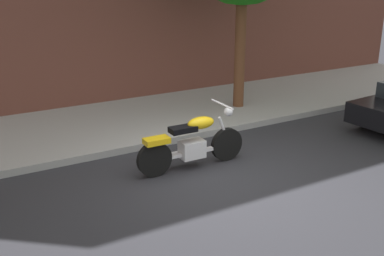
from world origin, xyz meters
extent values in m
plane|color=#28282D|center=(0.00, 0.00, 0.00)|extent=(60.00, 60.00, 0.00)
cube|color=#999999|center=(0.00, 3.40, 0.07)|extent=(20.23, 3.26, 0.14)
cylinder|color=black|center=(0.53, 0.55, 0.31)|extent=(0.63, 0.12, 0.63)
cylinder|color=black|center=(-0.95, 0.57, 0.31)|extent=(0.63, 0.12, 0.63)
cube|color=silver|center=(-0.21, 0.56, 0.36)|extent=(0.44, 0.29, 0.32)
cube|color=silver|center=(-0.21, 0.56, 0.29)|extent=(1.33, 0.10, 0.06)
ellipsoid|color=yellow|center=(-0.03, 0.56, 0.83)|extent=(0.52, 0.27, 0.22)
cube|color=black|center=(-0.39, 0.56, 0.77)|extent=(0.48, 0.25, 0.10)
cube|color=yellow|center=(-0.90, 0.57, 0.65)|extent=(0.44, 0.25, 0.10)
cylinder|color=silver|center=(0.47, 0.55, 0.59)|extent=(0.27, 0.05, 0.58)
cylinder|color=silver|center=(0.41, 0.55, 1.11)|extent=(0.04, 0.70, 0.04)
sphere|color=silver|center=(0.55, 0.55, 0.95)|extent=(0.17, 0.17, 0.17)
cylinder|color=silver|center=(-0.46, 0.73, 0.26)|extent=(0.80, 0.10, 0.09)
cylinder|color=black|center=(4.37, 0.52, 0.32)|extent=(0.66, 0.27, 0.64)
cylinder|color=brown|center=(2.51, 3.02, 1.64)|extent=(0.26, 0.26, 3.28)
camera|label=1|loc=(-3.99, -6.10, 3.43)|focal=43.24mm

